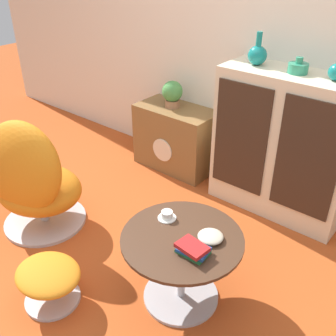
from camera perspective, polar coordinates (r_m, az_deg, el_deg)
ground_plane at (r=2.49m, az=-8.51°, el=-15.96°), size 12.00×12.00×0.00m
wall_back at (r=3.01m, az=13.05°, el=20.39°), size 6.40×0.06×2.60m
sideboard at (r=2.89m, az=16.39°, el=3.17°), size 0.96×0.39×1.04m
tv_console at (r=3.44m, az=1.17°, el=4.39°), size 0.70×0.38×0.55m
egg_chair at (r=2.78m, az=-19.19°, el=-1.69°), size 0.73×0.69×0.84m
ottoman at (r=2.34m, az=-16.93°, el=-15.05°), size 0.39×0.33×0.24m
coffee_table at (r=2.18m, az=2.00°, el=-13.07°), size 0.65×0.65×0.44m
vase_leftmost at (r=2.80m, az=12.85°, el=15.78°), size 0.13×0.13×0.22m
vase_inner_left at (r=2.70m, az=18.36°, el=13.66°), size 0.13×0.13×0.10m
potted_plant at (r=3.31m, az=0.63°, el=10.81°), size 0.17×0.17×0.22m
teacup at (r=2.19m, az=-0.15°, el=-6.94°), size 0.10×0.10×0.05m
book_stack at (r=1.97m, az=3.61°, el=-11.68°), size 0.17×0.13×0.06m
bowl at (r=2.06m, az=6.19°, el=-9.85°), size 0.13×0.13×0.04m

